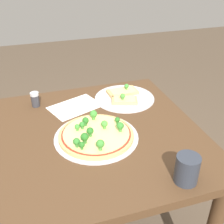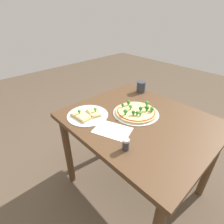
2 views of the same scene
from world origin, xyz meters
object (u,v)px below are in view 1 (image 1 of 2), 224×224
Objects in this scene: pizza_tray_slice at (124,96)px; drinking_cup at (187,169)px; dining_table at (79,156)px; condiment_shaker at (35,99)px; pizza_tray_whole at (96,134)px.

pizza_tray_slice is 3.02× the size of drinking_cup.
pizza_tray_slice reaches higher than dining_table.
pizza_tray_slice is at bearing -90.38° from drinking_cup.
condiment_shaker reaches higher than pizza_tray_slice.
pizza_tray_slice is 4.20× the size of condiment_shaker.
dining_table is 3.38× the size of pizza_tray_slice.
drinking_cup is at bearing 128.37° from dining_table.
drinking_cup reaches higher than condiment_shaker.
pizza_tray_whole is at bearing 52.35° from pizza_tray_slice.
pizza_tray_whole is 1.13× the size of pizza_tray_slice.
pizza_tray_whole reaches higher than dining_table.
condiment_shaker is (0.44, -0.68, -0.01)m from drinking_cup.
condiment_shaker is (0.22, -0.35, 0.02)m from pizza_tray_whole.
drinking_cup reaches higher than pizza_tray_whole.
pizza_tray_slice is 0.63m from drinking_cup.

